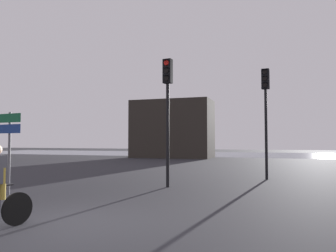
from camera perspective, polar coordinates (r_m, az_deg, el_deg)
name	(u,v)px	position (r m, az deg, el deg)	size (l,w,h in m)	color
ground_plane	(65,226)	(7.12, -17.50, -16.21)	(120.00, 120.00, 0.00)	#28282D
water_strip	(243,154)	(42.01, 12.96, -4.85)	(80.00, 16.00, 0.01)	slate
distant_building	(172,129)	(33.38, 0.78, -0.54)	(8.02, 4.00, 5.80)	#2D2823
traffic_light_far_right	(266,103)	(15.15, 16.65, 3.88)	(0.35, 0.37, 4.89)	black
traffic_light_center	(168,98)	(12.15, -0.07, 4.87)	(0.34, 0.36, 4.73)	black
direction_sign_post	(9,138)	(11.48, -25.98, -1.82)	(1.09, 0.20, 2.60)	slate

